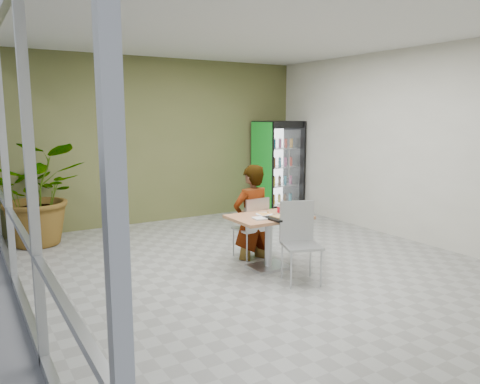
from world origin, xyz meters
The scene contains 13 objects.
ground centered at (0.00, 0.00, 0.00)m, with size 7.00×7.00×0.00m, color gray.
room_envelope centered at (0.00, 0.00, 1.60)m, with size 6.00×7.00×3.20m, color silver, non-canonical shape.
storefront_frame centered at (-3.00, 0.00, 1.60)m, with size 0.10×7.00×3.20m, color #B0B2B5, non-canonical shape.
dining_table centered at (0.09, -0.06, 0.54)m, with size 1.05×0.74×0.75m.
chair_far centered at (0.15, 0.42, 0.54)m, with size 0.43×0.44×0.92m.
chair_near centered at (0.16, -0.64, 0.60)m, with size 0.58×0.58×1.02m.
seated_woman centered at (0.14, 0.46, 0.55)m, with size 0.63×0.40×1.70m, color black.
pizza_plate centered at (0.06, 0.02, 0.77)m, with size 0.33×0.26×0.03m.
soda_cup centered at (0.26, -0.09, 0.83)m, with size 0.09×0.09×0.16m.
napkin_stack centered at (-0.15, -0.19, 0.76)m, with size 0.17×0.17×0.02m, color silver.
cafeteria_tray centered at (0.15, -0.31, 0.76)m, with size 0.45×0.33×0.03m, color black.
beverage_fridge centered at (2.48, 3.05, 0.99)m, with size 0.97×0.78×1.98m.
potted_plant centered at (-2.41, 2.89, 0.85)m, with size 1.53×1.32×1.70m, color #276228.
Camera 1 is at (-3.48, -5.21, 2.11)m, focal length 35.00 mm.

